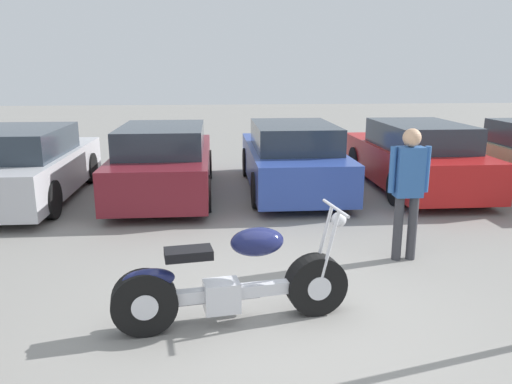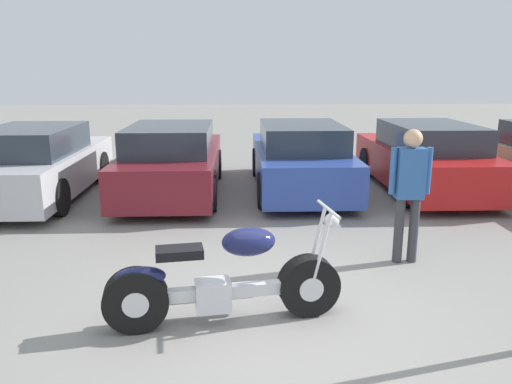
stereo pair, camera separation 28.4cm
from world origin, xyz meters
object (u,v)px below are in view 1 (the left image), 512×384
motorcycle (231,283)px  person_standing (408,183)px  parked_car_silver (26,166)px  parked_car_red (414,157)px  parked_car_maroon (164,162)px  parked_car_blue (292,158)px

motorcycle → person_standing: (2.30, 1.48, 0.60)m
parked_car_silver → parked_car_red: same height
parked_car_maroon → motorcycle: bearing=-78.0°
parked_car_blue → person_standing: person_standing is taller
parked_car_blue → parked_car_red: size_ratio=1.00×
parked_car_maroon → parked_car_blue: 2.54m
parked_car_maroon → person_standing: (3.41, -3.74, 0.37)m
motorcycle → parked_car_maroon: parked_car_maroon is taller
parked_car_blue → parked_car_silver: bearing=-175.7°
parked_car_silver → parked_car_red: size_ratio=1.00×
parked_car_red → motorcycle: bearing=-126.5°
parked_car_maroon → parked_car_silver: bearing=-175.6°
parked_car_silver → person_standing: person_standing is taller
motorcycle → parked_car_maroon: 5.34m
parked_car_maroon → parked_car_blue: (2.54, 0.18, 0.00)m
motorcycle → parked_car_silver: (-3.65, 5.02, 0.23)m
parked_car_blue → parked_car_red: (2.54, -0.05, 0.00)m
parked_car_silver → parked_car_red: (7.61, 0.33, 0.00)m
parked_car_blue → parked_car_red: bearing=-1.2°
parked_car_silver → parked_car_red: bearing=2.5°
motorcycle → parked_car_red: bearing=53.5°
parked_car_silver → motorcycle: bearing=-54.0°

